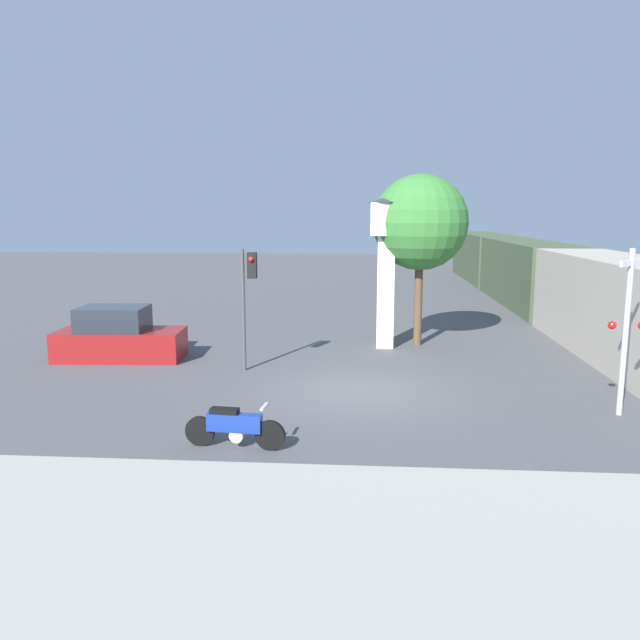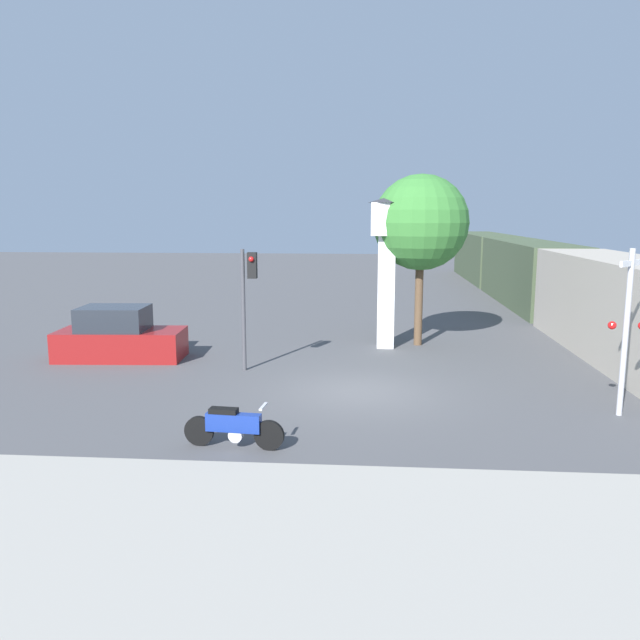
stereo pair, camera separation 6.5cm
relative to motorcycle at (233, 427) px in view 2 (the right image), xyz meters
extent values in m
plane|color=#4C4C4F|center=(2.55, 4.40, -0.46)|extent=(120.00, 120.00, 0.00)
cube|color=#9E998E|center=(2.55, -4.00, -0.41)|extent=(36.00, 6.00, 0.10)
cylinder|color=black|center=(0.77, -0.07, -0.14)|extent=(0.65, 0.17, 0.64)
cylinder|color=black|center=(-0.76, 0.07, -0.14)|extent=(0.65, 0.17, 0.64)
cube|color=navy|center=(0.01, 0.00, 0.09)|extent=(1.19, 0.35, 0.38)
cube|color=black|center=(-0.21, 0.02, 0.34)|extent=(0.62, 0.30, 0.11)
cylinder|color=silver|center=(0.06, -0.01, -0.17)|extent=(0.32, 0.24, 0.30)
cube|color=silver|center=(0.66, -0.06, 0.48)|extent=(0.11, 0.47, 0.04)
cube|color=white|center=(3.44, 10.34, 1.60)|extent=(0.61, 0.61, 4.12)
cube|color=white|center=(3.44, 10.34, 4.23)|extent=(1.16, 1.16, 1.16)
cylinder|color=white|center=(3.44, 9.75, 4.23)|extent=(0.93, 0.02, 0.93)
cone|color=#333338|center=(3.44, 10.34, 4.92)|extent=(1.39, 1.39, 0.20)
cube|color=#ADA393|center=(11.48, 9.06, 1.24)|extent=(2.80, 12.49, 3.40)
cube|color=#425138|center=(11.48, 22.15, 1.24)|extent=(2.80, 12.49, 3.40)
cube|color=#425138|center=(11.48, 35.24, 1.24)|extent=(2.80, 12.49, 3.40)
cylinder|color=#47474C|center=(-1.07, 6.56, 1.45)|extent=(0.12, 0.12, 3.82)
cube|color=black|center=(-0.77, 6.56, 2.86)|extent=(0.28, 0.24, 0.80)
sphere|color=red|center=(-0.77, 6.41, 3.06)|extent=(0.16, 0.16, 0.16)
cylinder|color=#B7B7BC|center=(9.00, 2.87, 1.58)|extent=(0.14, 0.14, 4.09)
cube|color=white|center=(9.00, 2.87, 3.28)|extent=(0.82, 0.82, 0.14)
sphere|color=red|center=(8.65, 2.82, 1.79)|extent=(0.20, 0.20, 0.20)
cylinder|color=brown|center=(4.68, 10.88, 1.12)|extent=(0.30, 0.30, 3.17)
sphere|color=#387A33|center=(4.68, 10.88, 4.11)|extent=(3.50, 3.50, 3.50)
cube|color=maroon|center=(-5.57, 7.77, 0.04)|extent=(4.30, 2.05, 1.00)
cube|color=#262B33|center=(-5.77, 7.76, 0.94)|extent=(2.30, 1.79, 0.80)
camera|label=1|loc=(2.74, -12.39, 4.44)|focal=35.00mm
camera|label=2|loc=(2.80, -12.38, 4.44)|focal=35.00mm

